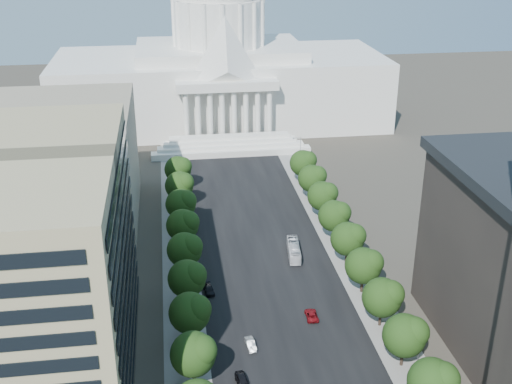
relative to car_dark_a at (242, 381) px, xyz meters
name	(u,v)px	position (x,y,z in m)	size (l,w,h in m)	color
road_asphalt	(256,232)	(10.08, 55.21, -0.79)	(30.00, 260.00, 0.01)	black
sidewalk_left	(179,237)	(-8.92, 55.21, -0.79)	(8.00, 260.00, 0.02)	gray
sidewalk_right	(331,228)	(29.08, 55.21, -0.79)	(8.00, 260.00, 0.02)	gray
capitol	(220,69)	(10.08, 150.10, 19.22)	(120.00, 56.00, 73.00)	white
office_block_left_far	(54,171)	(-37.92, 65.21, 14.21)	(38.00, 52.00, 30.00)	gray
tree_l_c	(195,353)	(-7.58, 1.02, 5.67)	(7.79, 7.60, 9.97)	#33261C
tree_l_d	(191,312)	(-7.58, 13.02, 5.67)	(7.79, 7.60, 9.97)	#33261C
tree_l_e	(189,278)	(-7.58, 25.02, 5.67)	(7.79, 7.60, 9.97)	#33261C
tree_l_f	(186,249)	(-7.58, 37.02, 5.67)	(7.79, 7.60, 9.97)	#33261C
tree_l_g	(184,224)	(-7.58, 49.02, 5.67)	(7.79, 7.60, 9.97)	#33261C
tree_l_h	(182,203)	(-7.58, 61.02, 5.67)	(7.79, 7.60, 9.97)	#33261C
tree_l_i	(180,185)	(-7.58, 73.02, 5.67)	(7.79, 7.60, 9.97)	#33261C
tree_l_j	(179,169)	(-7.58, 85.02, 5.67)	(7.79, 7.60, 9.97)	#33261C
tree_r_b	(435,381)	(28.42, -10.98, 5.67)	(7.79, 7.60, 9.97)	#33261C
tree_r_c	(407,335)	(28.42, 1.02, 5.67)	(7.79, 7.60, 9.97)	#33261C
tree_r_d	(384,297)	(28.42, 13.02, 5.67)	(7.79, 7.60, 9.97)	#33261C
tree_r_e	(365,265)	(28.42, 25.02, 5.67)	(7.79, 7.60, 9.97)	#33261C
tree_r_f	(349,238)	(28.42, 37.02, 5.67)	(7.79, 7.60, 9.97)	#33261C
tree_r_g	(335,215)	(28.42, 49.02, 5.67)	(7.79, 7.60, 9.97)	#33261C
tree_r_h	(324,195)	(28.42, 61.02, 5.67)	(7.79, 7.60, 9.97)	#33261C
tree_r_i	(313,178)	(28.42, 73.02, 5.67)	(7.79, 7.60, 9.97)	#33261C
tree_r_j	(304,162)	(28.42, 85.02, 5.67)	(7.79, 7.60, 9.97)	#33261C
streetlight_b	(417,340)	(29.98, 0.21, 5.03)	(2.61, 0.44, 9.00)	gray
streetlight_c	(372,267)	(29.98, 25.21, 5.03)	(2.61, 0.44, 9.00)	gray
streetlight_d	(340,215)	(29.98, 50.21, 5.03)	(2.61, 0.44, 9.00)	gray
streetlight_e	(317,177)	(29.98, 75.21, 5.03)	(2.61, 0.44, 9.00)	gray
streetlight_f	(299,147)	(29.98, 100.21, 5.03)	(2.61, 0.44, 9.00)	gray
car_dark_a	(242,381)	(0.00, 0.00, 0.00)	(1.86, 4.62, 1.58)	black
car_silver	(251,344)	(2.70, 9.76, -0.09)	(1.47, 4.21, 1.39)	#B8BBC0
car_red	(311,315)	(15.67, 17.33, -0.13)	(2.20, 4.76, 1.32)	maroon
car_dark_b	(209,290)	(-3.42, 29.23, -0.13)	(1.85, 4.55, 1.32)	black
city_bus	(294,250)	(17.08, 42.29, 0.70)	(2.50, 10.69, 2.98)	white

